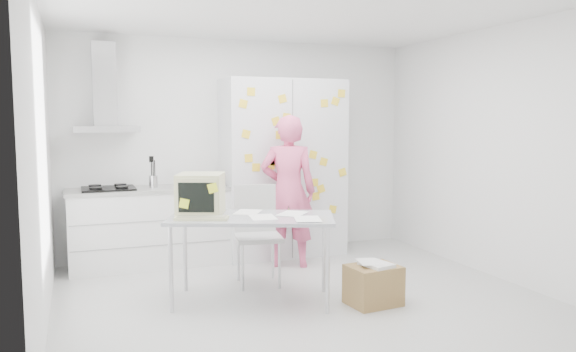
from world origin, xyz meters
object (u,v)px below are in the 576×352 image
object	(u,v)px
person	(288,191)
desk	(219,205)
chair	(257,228)
cardboard_box	(373,284)

from	to	relation	value
person	desk	bearing A→B (deg)	63.66
desk	chair	world-z (taller)	desk
chair	cardboard_box	xyz separation A→B (m)	(0.79, -1.07, -0.39)
chair	cardboard_box	distance (m)	1.38
desk	cardboard_box	size ratio (longest dim) A/B	3.44
person	chair	world-z (taller)	person
cardboard_box	desk	bearing A→B (deg)	153.78
person	desk	size ratio (longest dim) A/B	1.04
person	cardboard_box	bearing A→B (deg)	121.24
person	chair	xyz separation A→B (m)	(-0.54, -0.50, -0.30)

